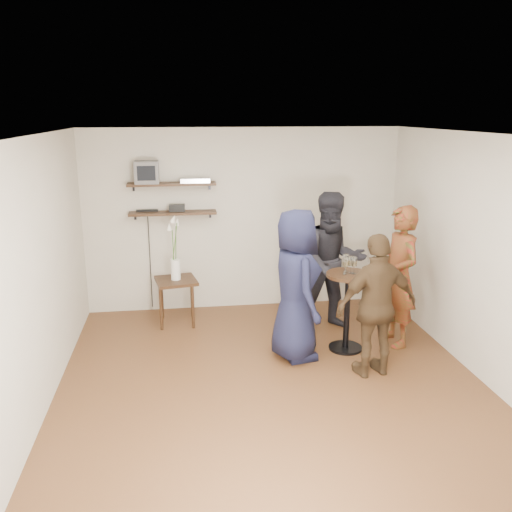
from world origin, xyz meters
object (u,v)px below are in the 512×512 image
(crt_monitor, at_px, (147,172))
(person_brown, at_px, (377,306))
(person_plaid, at_px, (399,277))
(person_navy, at_px, (295,285))
(radio, at_px, (177,208))
(drinks_table, at_px, (347,301))
(side_table, at_px, (176,287))
(person_dark, at_px, (333,262))
(dvd_deck, at_px, (195,180))

(crt_monitor, bearing_deg, person_brown, -42.24)
(person_plaid, xyz_separation_m, person_navy, (-1.33, -0.19, 0.01))
(person_brown, bearing_deg, crt_monitor, -51.84)
(radio, distance_m, drinks_table, 2.69)
(side_table, xyz_separation_m, person_navy, (1.37, -1.25, 0.36))
(drinks_table, bearing_deg, person_plaid, 7.34)
(crt_monitor, distance_m, person_brown, 3.56)
(person_navy, relative_size, person_brown, 1.11)
(radio, relative_size, side_table, 0.35)
(person_dark, xyz_separation_m, person_navy, (-0.66, -0.78, -0.03))
(crt_monitor, xyz_separation_m, person_plaid, (3.03, -1.50, -1.15))
(person_dark, distance_m, person_brown, 1.34)
(crt_monitor, relative_size, person_brown, 0.20)
(drinks_table, height_order, person_brown, person_brown)
(person_dark, relative_size, person_brown, 1.15)
(radio, xyz_separation_m, person_dark, (1.98, -0.92, -0.60))
(side_table, bearing_deg, person_dark, -12.96)
(person_navy, xyz_separation_m, person_brown, (0.77, -0.55, -0.09))
(side_table, xyz_separation_m, person_brown, (2.14, -1.80, 0.27))
(dvd_deck, bearing_deg, person_navy, -58.00)
(crt_monitor, height_order, person_dark, crt_monitor)
(radio, xyz_separation_m, side_table, (-0.05, -0.45, -0.99))
(crt_monitor, distance_m, dvd_deck, 0.65)
(drinks_table, height_order, person_navy, person_navy)
(person_dark, bearing_deg, drinks_table, -90.00)
(crt_monitor, distance_m, person_navy, 2.66)
(person_navy, height_order, person_brown, person_navy)
(radio, xyz_separation_m, person_plaid, (2.65, -1.50, -0.65))
(drinks_table, xyz_separation_m, person_brown, (0.11, -0.66, 0.17))
(person_dark, relative_size, person_navy, 1.03)
(radio, xyz_separation_m, person_navy, (1.32, -1.69, -0.63))
(dvd_deck, bearing_deg, drinks_table, -42.67)
(radio, height_order, side_table, radio)
(dvd_deck, height_order, side_table, dvd_deck)
(person_plaid, xyz_separation_m, person_dark, (-0.67, 0.59, 0.04))
(crt_monitor, relative_size, dvd_deck, 0.80)
(side_table, distance_m, person_navy, 1.88)
(person_navy, bearing_deg, crt_monitor, 35.86)
(side_table, height_order, person_brown, person_brown)
(crt_monitor, height_order, side_table, crt_monitor)
(radio, bearing_deg, person_dark, -24.81)
(dvd_deck, height_order, person_navy, dvd_deck)
(drinks_table, relative_size, person_plaid, 0.56)
(crt_monitor, height_order, radio, crt_monitor)
(crt_monitor, xyz_separation_m, drinks_table, (2.36, -1.59, -1.40))
(person_plaid, bearing_deg, radio, -126.90)
(person_plaid, height_order, person_dark, person_dark)
(person_plaid, bearing_deg, drinks_table, -90.00)
(crt_monitor, relative_size, person_navy, 0.18)
(drinks_table, xyz_separation_m, person_plaid, (0.67, 0.09, 0.25))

